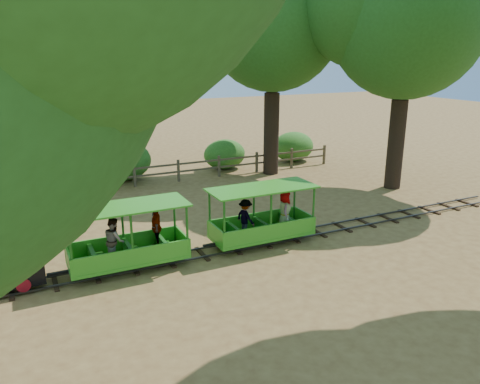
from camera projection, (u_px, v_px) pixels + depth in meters
name	position (u px, v px, depth m)	size (l,w,h in m)	color
ground	(234.00, 249.00, 13.95)	(90.00, 90.00, 0.00)	#9E7F44
track	(234.00, 247.00, 13.93)	(22.00, 1.00, 0.10)	#3F3D3A
carriage_front	(130.00, 242.00, 12.48)	(3.25, 1.35, 1.69)	green
carriage_rear	(263.00, 220.00, 14.14)	(3.25, 1.33, 1.69)	green
oak_ne	(272.00, 14.00, 20.69)	(7.77, 6.84, 10.08)	#2D2116
oak_e	(406.00, 12.00, 18.32)	(7.66, 6.74, 9.89)	#2D2116
fence	(157.00, 171.00, 20.68)	(18.10, 0.10, 1.00)	brown
shrub_west	(59.00, 172.00, 20.11)	(2.01, 1.55, 1.39)	#2D6B1E
shrub_mid_w	(122.00, 161.00, 21.20)	(2.61, 2.01, 1.81)	#2D6B1E
shrub_mid_e	(225.00, 154.00, 23.37)	(2.14, 1.64, 1.48)	#2D6B1E
shrub_east	(293.00, 147.00, 25.04)	(2.28, 1.75, 1.58)	#2D6B1E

